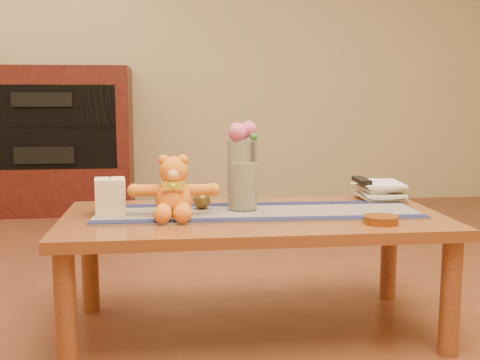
{
  "coord_description": "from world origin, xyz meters",
  "views": [
    {
      "loc": [
        -0.3,
        -2.14,
        0.89
      ],
      "look_at": [
        -0.05,
        0.0,
        0.58
      ],
      "focal_mm": 44.49,
      "sensor_mm": 36.0,
      "label": 1
    }
  ],
  "objects": [
    {
      "name": "runner_border_near",
      "position": [
        0.01,
        -0.13,
        0.46
      ],
      "size": [
        1.2,
        0.09,
        0.0
      ],
      "primitive_type": "cube",
      "rotation": [
        0.0,
        0.0,
        -0.03
      ],
      "color": "#151840",
      "rests_on": "persian_runner"
    },
    {
      "name": "amber_dish",
      "position": [
        0.41,
        -0.21,
        0.46
      ],
      "size": [
        0.14,
        0.14,
        0.03
      ],
      "primitive_type": "cylinder",
      "rotation": [
        0.0,
        0.0,
        -0.18
      ],
      "color": "#BF5914",
      "rests_on": "coffee_table_top"
    },
    {
      "name": "cabinet_shelf",
      "position": [
        -1.2,
        2.33,
        0.66
      ],
      "size": [
        1.02,
        0.2,
        0.02
      ],
      "primitive_type": "cube",
      "color": "black",
      "rests_on": "media_cabinet"
    },
    {
      "name": "blue_flower_side",
      "position": [
        -0.06,
        0.08,
        0.74
      ],
      "size": [
        0.04,
        0.04,
        0.04
      ],
      "primitive_type": "sphere",
      "color": "#4B4FA3",
      "rests_on": "glass_vase"
    },
    {
      "name": "coffee_table_top",
      "position": [
        0.0,
        0.0,
        0.43
      ],
      "size": [
        1.4,
        0.7,
        0.04
      ],
      "primitive_type": "cube",
      "color": "#622F17",
      "rests_on": "floor"
    },
    {
      "name": "tv_remote",
      "position": [
        0.49,
        0.24,
        0.54
      ],
      "size": [
        0.05,
        0.16,
        0.02
      ],
      "primitive_type": "cube",
      "rotation": [
        0.0,
        0.0,
        -0.04
      ],
      "color": "black",
      "rests_on": "book_top"
    },
    {
      "name": "stereo_upper",
      "position": [
        -1.2,
        2.35,
        0.86
      ],
      "size": [
        0.42,
        0.28,
        0.1
      ],
      "primitive_type": "cube",
      "color": "black",
      "rests_on": "media_cabinet"
    },
    {
      "name": "runner_border_far",
      "position": [
        0.02,
        0.16,
        0.46
      ],
      "size": [
        1.2,
        0.09,
        0.0
      ],
      "primitive_type": "cube",
      "rotation": [
        0.0,
        0.0,
        -0.03
      ],
      "color": "#151840",
      "rests_on": "persian_runner"
    },
    {
      "name": "book_lower",
      "position": [
        0.5,
        0.25,
        0.48
      ],
      "size": [
        0.19,
        0.24,
        0.02
      ],
      "primitive_type": "imported",
      "rotation": [
        0.0,
        0.0,
        -0.13
      ],
      "color": "beige",
      "rests_on": "book_bottom"
    },
    {
      "name": "blue_flower_back",
      "position": [
        -0.02,
        0.1,
        0.75
      ],
      "size": [
        0.04,
        0.04,
        0.04
      ],
      "primitive_type": "sphere",
      "color": "#4B4FA3",
      "rests_on": "glass_vase"
    },
    {
      "name": "cabinet_cavity",
      "position": [
        -1.2,
        2.25,
        0.66
      ],
      "size": [
        1.02,
        0.03,
        0.61
      ],
      "primitive_type": "cube",
      "color": "black",
      "rests_on": "media_cabinet"
    },
    {
      "name": "floor",
      "position": [
        0.0,
        0.0,
        0.0
      ],
      "size": [
        5.5,
        5.5,
        0.0
      ],
      "primitive_type": "plane",
      "color": "#582919",
      "rests_on": "ground"
    },
    {
      "name": "teddy_bear",
      "position": [
        -0.29,
        -0.02,
        0.56
      ],
      "size": [
        0.32,
        0.27,
        0.21
      ],
      "primitive_type": null,
      "rotation": [
        0.0,
        0.0,
        -0.05
      ],
      "color": "orange",
      "rests_on": "persian_runner"
    },
    {
      "name": "glass_vase",
      "position": [
        -0.03,
        0.06,
        0.59
      ],
      "size": [
        0.11,
        0.11,
        0.26
      ],
      "primitive_type": "cylinder",
      "color": "silver",
      "rests_on": "persian_runner"
    },
    {
      "name": "leaf_sprig",
      "position": [
        0.01,
        0.04,
        0.74
      ],
      "size": [
        0.03,
        0.03,
        0.03
      ],
      "primitive_type": "sphere",
      "color": "#33662D",
      "rests_on": "glass_vase"
    },
    {
      "name": "rose_right",
      "position": [
        -0.01,
        0.07,
        0.76
      ],
      "size": [
        0.06,
        0.06,
        0.06
      ],
      "primitive_type": "sphere",
      "color": "#D84C86",
      "rests_on": "glass_vase"
    },
    {
      "name": "table_leg_fl",
      "position": [
        -0.64,
        -0.29,
        0.21
      ],
      "size": [
        0.07,
        0.07,
        0.41
      ],
      "primitive_type": "cylinder",
      "color": "#622F17",
      "rests_on": "floor"
    },
    {
      "name": "wall_back",
      "position": [
        0.0,
        2.75,
        1.35
      ],
      "size": [
        5.5,
        0.0,
        5.5
      ],
      "primitive_type": "plane",
      "rotation": [
        1.57,
        0.0,
        0.0
      ],
      "color": "tan",
      "rests_on": "floor"
    },
    {
      "name": "table_leg_fr",
      "position": [
        0.64,
        -0.29,
        0.21
      ],
      "size": [
        0.07,
        0.07,
        0.41
      ],
      "primitive_type": "cylinder",
      "color": "#622F17",
      "rests_on": "floor"
    },
    {
      "name": "bronze_ball",
      "position": [
        -0.19,
        0.09,
        0.49
      ],
      "size": [
        0.07,
        0.07,
        0.07
      ],
      "primitive_type": "sphere",
      "rotation": [
        0.0,
        0.0,
        -0.08
      ],
      "color": "brown",
      "rests_on": "persian_runner"
    },
    {
      "name": "pillar_candle",
      "position": [
        -0.52,
        0.04,
        0.52
      ],
      "size": [
        0.12,
        0.12,
        0.13
      ],
      "primitive_type": "cube",
      "rotation": [
        0.0,
        0.0,
        0.11
      ],
      "color": "beige",
      "rests_on": "persian_runner"
    },
    {
      "name": "table_leg_br",
      "position": [
        0.64,
        0.29,
        0.21
      ],
      "size": [
        0.07,
        0.07,
        0.41
      ],
      "primitive_type": "cylinder",
      "color": "#622F17",
      "rests_on": "floor"
    },
    {
      "name": "book_top",
      "position": [
        0.5,
        0.25,
        0.52
      ],
      "size": [
        0.18,
        0.24,
        0.02
      ],
      "primitive_type": "imported",
      "rotation": [
        0.0,
        0.0,
        -0.1
      ],
      "color": "beige",
      "rests_on": "book_upper"
    },
    {
      "name": "stereo_lower",
      "position": [
        -1.2,
        2.35,
        0.46
      ],
      "size": [
        0.42,
        0.28,
        0.12
      ],
      "primitive_type": "cube",
      "color": "black",
      "rests_on": "media_cabinet"
    },
    {
      "name": "potpourri_fill",
      "position": [
        -0.03,
        0.06,
        0.55
      ],
      "size": [
        0.09,
        0.09,
        0.18
      ],
      "primitive_type": "cylinder",
      "color": "beige",
      "rests_on": "glass_vase"
    },
    {
      "name": "book_upper",
      "position": [
        0.49,
        0.25,
        0.5
      ],
      "size": [
        0.18,
        0.23,
        0.02
      ],
      "primitive_type": "imported",
      "rotation": [
        0.0,
        0.0,
        0.06
      ],
      "color": "beige",
      "rests_on": "book_lower"
    },
    {
      "name": "candle_wick",
      "position": [
        -0.52,
        0.04,
        0.59
      ],
      "size": [
        0.0,
        0.0,
        0.01
      ],
      "primitive_type": "cylinder",
      "rotation": [
        0.0,
        0.0,
        0.11
      ],
      "color": "black",
      "rests_on": "pillar_candle"
    },
    {
      "name": "book_bottom",
      "position": [
        0.49,
        0.25,
        0.46
      ],
      "size": [
        0.17,
        0.22,
        0.02
      ],
      "primitive_type": "imported",
      "rotation": [
        0.0,
        0.0,
        0.01
      ],
      "color": "beige",
      "rests_on": "coffee_table_top"
    },
    {
      "name": "table_leg_bl",
      "position": [
        -0.64,
        0.29,
        0.21
      ],
      "size": [
        0.07,
        0.07,
        0.41
      ],
      "primitive_type": "cylinder",
      "color": "#622F17",
      "rests_on": "floor"
    },
    {
      "name": "media_cabinet",
      "position": [
        -1.2,
        2.48,
        0.55
      ],
      "size": [
        1.2,
        0.5,
        1.1
      ],
      "primitive_type": "cube",
      "color": "black",
      "rests_on": "floor"
    },
    {
      "name": "persian_runner",
      "position": [
        0.02,
        0.02,
        0.45
      ],
      "size": [
        1.21,
        0.38,
        0.01
      ],
      "primitive_type": "cube",
      "rotation": [
        0.0,
        0.0,
        -0.03
      ],
      "color": "#181A44",
      "rests_on": "coffee_table_top"
    },
    {
      "name": "rose_left",
      "position": [
        -0.05,
        0.05,
        0.75
      ],
      "size": [
        0.07,
        0.07,
        0.07
      ],
      "primitive_type": "sphere",
      "color": "#D84C86",
      "rests_on": "glass_vase"
    }
  ]
}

